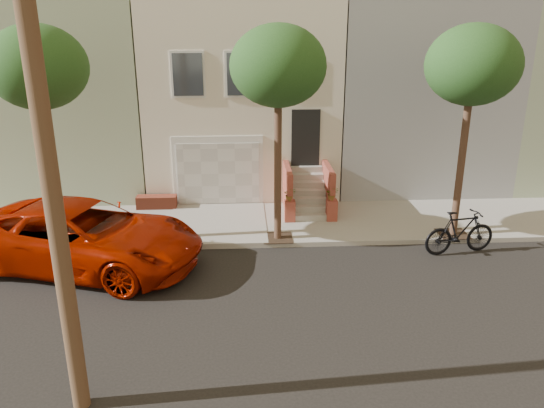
{
  "coord_description": "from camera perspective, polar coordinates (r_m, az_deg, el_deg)",
  "views": [
    {
      "loc": [
        -0.04,
        -11.28,
        6.59
      ],
      "look_at": [
        0.78,
        3.0,
        1.58
      ],
      "focal_mm": 35.45,
      "sensor_mm": 36.0,
      "label": 1
    }
  ],
  "objects": [
    {
      "name": "ground",
      "position": [
        13.07,
        -2.69,
        -10.99
      ],
      "size": [
        90.0,
        90.0,
        0.0
      ],
      "primitive_type": "plane",
      "color": "black",
      "rests_on": "ground"
    },
    {
      "name": "tree_left",
      "position": [
        16.19,
        -23.61,
        13.04
      ],
      "size": [
        2.7,
        2.57,
        6.3
      ],
      "color": "#2D2116",
      "rests_on": "sidewalk"
    },
    {
      "name": "house_row",
      "position": [
        22.67,
        -3.21,
        11.82
      ],
      "size": [
        33.1,
        11.7,
        7.0
      ],
      "color": "beige",
      "rests_on": "sidewalk"
    },
    {
      "name": "tree_right",
      "position": [
        16.59,
        20.56,
        13.52
      ],
      "size": [
        2.7,
        2.57,
        6.3
      ],
      "color": "#2D2116",
      "rests_on": "sidewalk"
    },
    {
      "name": "tree_mid",
      "position": [
        15.28,
        0.67,
        14.3
      ],
      "size": [
        2.7,
        2.57,
        6.3
      ],
      "color": "#2D2116",
      "rests_on": "sidewalk"
    },
    {
      "name": "sidewalk",
      "position": [
        17.87,
        -2.92,
        -2.1
      ],
      "size": [
        40.0,
        3.7,
        0.15
      ],
      "primitive_type": "cube",
      "color": "gray",
      "rests_on": "ground"
    },
    {
      "name": "motorcycle",
      "position": [
        16.55,
        19.34,
        -2.84
      ],
      "size": [
        2.27,
        1.0,
        1.32
      ],
      "primitive_type": "imported",
      "rotation": [
        0.0,
        0.0,
        1.75
      ],
      "color": "black",
      "rests_on": "ground"
    },
    {
      "name": "pickup_truck",
      "position": [
        15.57,
        -19.45,
        -3.24
      ],
      "size": [
        7.16,
        4.84,
        1.82
      ],
      "primitive_type": "imported",
      "rotation": [
        0.0,
        0.0,
        1.27
      ],
      "color": "#941300",
      "rests_on": "ground"
    }
  ]
}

